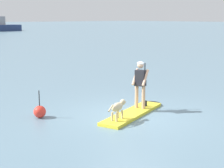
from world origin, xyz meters
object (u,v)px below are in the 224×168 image
at_px(dog, 118,107).
at_px(marker_buoy, 40,112).
at_px(paddleboard, 136,112).
at_px(person_paddler, 140,81).

xyz_separation_m(dog, marker_buoy, (-1.49, 2.08, -0.28)).
height_order(paddleboard, dog, dog).
bearing_deg(dog, paddleboard, 16.75).
distance_m(person_paddler, dog, 1.63).
xyz_separation_m(paddleboard, marker_buoy, (-2.64, 1.74, 0.15)).
distance_m(paddleboard, marker_buoy, 3.16).
relative_size(person_paddler, marker_buoy, 1.80).
bearing_deg(paddleboard, marker_buoy, 146.63).
distance_m(dog, marker_buoy, 2.58).
xyz_separation_m(paddleboard, dog, (-1.14, -0.34, 0.44)).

